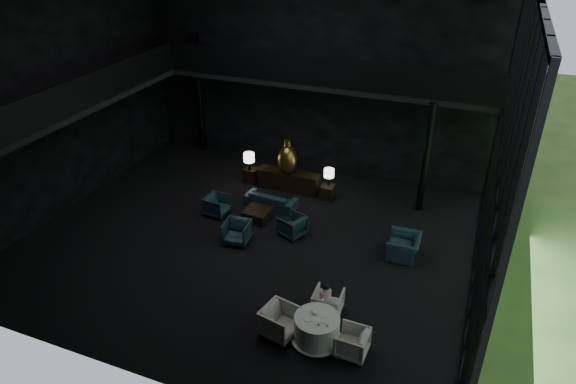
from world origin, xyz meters
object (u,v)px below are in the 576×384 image
at_px(lounge_armchair_east, 292,224).
at_px(lounge_armchair_south, 237,231).
at_px(dining_chair_north, 328,301).
at_px(dining_chair_east, 352,342).
at_px(dining_chair_west, 280,319).
at_px(side_table_left, 251,175).
at_px(table_lamp_left, 249,158).
at_px(dining_table, 317,331).
at_px(console, 288,181).
at_px(sofa, 271,198).
at_px(child, 325,294).
at_px(table_lamp_right, 329,174).
at_px(coffee_table, 258,215).
at_px(bronze_urn, 287,159).
at_px(window_armchair, 404,243).
at_px(side_table_right, 327,192).
at_px(lounge_armchair_west, 217,204).

bearing_deg(lounge_armchair_east, lounge_armchair_south, -32.91).
distance_m(dining_chair_north, dining_chair_east, 1.51).
height_order(dining_chair_north, dining_chair_west, dining_chair_west).
height_order(side_table_left, table_lamp_left, table_lamp_left).
bearing_deg(dining_table, console, 116.67).
height_order(sofa, child, child).
bearing_deg(dining_table, child, 94.89).
bearing_deg(table_lamp_right, coffee_table, -126.64).
xyz_separation_m(lounge_armchair_south, child, (3.71, -2.29, 0.34)).
bearing_deg(bronze_urn, window_armchair, -28.05).
xyz_separation_m(side_table_right, window_armchair, (3.29, -2.59, 0.22)).
xyz_separation_m(side_table_left, coffee_table, (1.41, -2.50, -0.09)).
distance_m(console, window_armchair, 5.59).
bearing_deg(side_table_right, table_lamp_left, 179.14).
bearing_deg(dining_table, dining_chair_north, 93.18).
bearing_deg(table_lamp_right, side_table_right, -90.00).
bearing_deg(console, table_lamp_right, -0.28).
relative_size(lounge_armchair_south, window_armchair, 0.79).
distance_m(window_armchair, dining_chair_east, 4.47).
distance_m(sofa, dining_chair_north, 5.84).
relative_size(lounge_armchair_west, child, 1.25).
bearing_deg(dining_chair_east, table_lamp_right, -156.00).
distance_m(window_armchair, dining_chair_north, 3.58).
xyz_separation_m(bronze_urn, side_table_right, (1.60, -0.02, -1.06)).
relative_size(table_lamp_left, lounge_armchair_east, 0.90).
bearing_deg(dining_chair_east, lounge_armchair_east, -141.14).
relative_size(lounge_armchair_west, dining_chair_north, 1.08).
xyz_separation_m(console, side_table_right, (1.60, -0.12, -0.12)).
bearing_deg(side_table_left, dining_table, -54.27).
bearing_deg(dining_chair_north, coffee_table, -46.16).
bearing_deg(coffee_table, window_armchair, -3.30).
xyz_separation_m(side_table_left, lounge_armchair_south, (1.37, -4.00, 0.15)).
relative_size(bronze_urn, window_armchair, 1.21).
distance_m(coffee_table, dining_chair_west, 5.55).
relative_size(table_lamp_right, sofa, 0.36).
relative_size(side_table_left, side_table_right, 1.09).
relative_size(side_table_left, table_lamp_left, 0.80).
height_order(dining_chair_west, child, child).
bearing_deg(window_armchair, dining_chair_east, -7.69).
bearing_deg(bronze_urn, lounge_armchair_south, -93.44).
relative_size(lounge_armchair_east, dining_chair_west, 0.82).
height_order(table_lamp_right, coffee_table, table_lamp_right).
distance_m(sofa, lounge_armchair_south, 2.50).
xyz_separation_m(bronze_urn, lounge_armchair_east, (1.27, -2.77, -0.93)).
distance_m(console, table_lamp_left, 1.75).
xyz_separation_m(lounge_armchair_south, dining_chair_north, (3.73, -2.09, -0.06)).
relative_size(lounge_armchair_west, coffee_table, 0.94).
height_order(side_table_right, window_armchair, window_armchair).
bearing_deg(console, dining_chair_west, -69.95).
bearing_deg(bronze_urn, child, -60.27).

